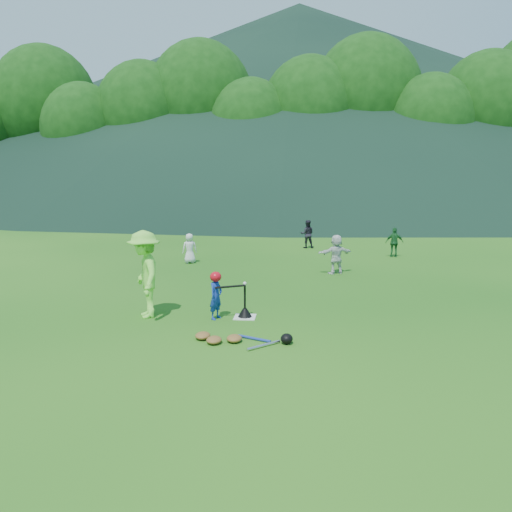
{
  "coord_description": "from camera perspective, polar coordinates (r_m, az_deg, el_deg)",
  "views": [
    {
      "loc": [
        1.19,
        -10.12,
        3.04
      ],
      "look_at": [
        0.0,
        2.5,
        0.9
      ],
      "focal_mm": 35.0,
      "sensor_mm": 36.0,
      "label": 1
    }
  ],
  "objects": [
    {
      "name": "fielder_c",
      "position": [
        18.66,
        15.54,
        1.52
      ],
      "size": [
        0.63,
        0.27,
        1.07
      ],
      "primitive_type": "imported",
      "rotation": [
        0.0,
        0.0,
        3.13
      ],
      "color": "#1C5F2A",
      "rests_on": "ground"
    },
    {
      "name": "tree_line",
      "position": [
        44.26,
        4.25,
        16.27
      ],
      "size": [
        70.04,
        11.4,
        14.82
      ],
      "color": "#382314",
      "rests_on": "ground"
    },
    {
      "name": "home_plate",
      "position": [
        10.63,
        -1.28,
        -6.98
      ],
      "size": [
        0.45,
        0.45,
        0.02
      ],
      "primitive_type": "cube",
      "color": "silver",
      "rests_on": "ground"
    },
    {
      "name": "fielder_a",
      "position": [
        16.91,
        -7.6,
        0.88
      ],
      "size": [
        0.58,
        0.48,
        1.01
      ],
      "primitive_type": "imported",
      "rotation": [
        0.0,
        0.0,
        3.52
      ],
      "color": "silver",
      "rests_on": "ground"
    },
    {
      "name": "batter_gear",
      "position": [
        10.35,
        -4.5,
        -2.47
      ],
      "size": [
        0.72,
        0.26,
        0.34
      ],
      "color": "red",
      "rests_on": "ground"
    },
    {
      "name": "fielder_d",
      "position": [
        15.2,
        9.15,
        0.2
      ],
      "size": [
        1.15,
        0.78,
        1.19
      ],
      "primitive_type": "imported",
      "rotation": [
        0.0,
        0.0,
        3.57
      ],
      "color": "silver",
      "rests_on": "ground"
    },
    {
      "name": "batting_tee",
      "position": [
        10.6,
        -1.28,
        -6.36
      ],
      "size": [
        0.3,
        0.3,
        0.68
      ],
      "color": "black",
      "rests_on": "home_plate"
    },
    {
      "name": "adult_coach",
      "position": [
        10.72,
        -12.59,
        -2.05
      ],
      "size": [
        1.13,
        1.37,
        1.84
      ],
      "primitive_type": "imported",
      "rotation": [
        0.0,
        0.0,
        -1.13
      ],
      "color": "#84EE46",
      "rests_on": "ground"
    },
    {
      "name": "batter_child",
      "position": [
        10.45,
        -4.61,
        -4.58
      ],
      "size": [
        0.36,
        0.42,
        0.98
      ],
      "primitive_type": "imported",
      "rotation": [
        0.0,
        0.0,
        1.16
      ],
      "color": "navy",
      "rests_on": "ground"
    },
    {
      "name": "baseball",
      "position": [
        10.45,
        -1.29,
        -3.15
      ],
      "size": [
        0.08,
        0.08,
        0.08
      ],
      "primitive_type": "sphere",
      "color": "white",
      "rests_on": "batting_tee"
    },
    {
      "name": "fielder_b",
      "position": [
        20.23,
        5.88,
        2.51
      ],
      "size": [
        0.57,
        0.45,
        1.13
      ],
      "primitive_type": "imported",
      "rotation": [
        0.0,
        0.0,
        3.19
      ],
      "color": "black",
      "rests_on": "ground"
    },
    {
      "name": "ground",
      "position": [
        10.64,
        -1.28,
        -7.03
      ],
      "size": [
        120.0,
        120.0,
        0.0
      ],
      "primitive_type": "plane",
      "color": "#144F12",
      "rests_on": "ground"
    },
    {
      "name": "outfield_fence",
      "position": [
        38.21,
        3.62,
        6.06
      ],
      "size": [
        70.07,
        0.08,
        1.33
      ],
      "color": "gray",
      "rests_on": "ground"
    },
    {
      "name": "distant_hills",
      "position": [
        93.13,
        -0.09,
        16.97
      ],
      "size": [
        155.0,
        140.0,
        32.0
      ],
      "color": "black",
      "rests_on": "ground"
    },
    {
      "name": "equipment_pile",
      "position": [
        9.15,
        -2.5,
        -9.4
      ],
      "size": [
        1.8,
        0.78,
        0.19
      ],
      "color": "olive",
      "rests_on": "ground"
    }
  ]
}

